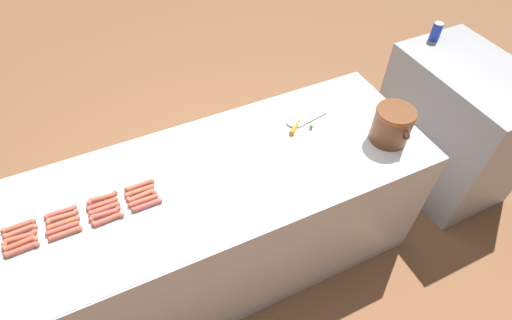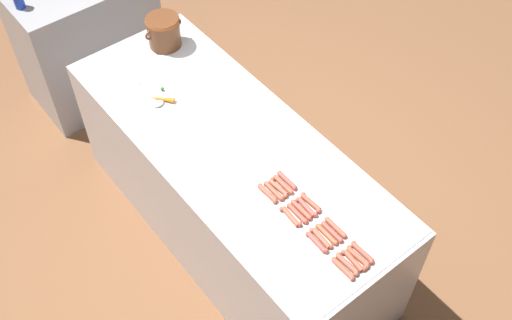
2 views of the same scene
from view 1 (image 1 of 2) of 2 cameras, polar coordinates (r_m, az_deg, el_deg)
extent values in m
plane|color=brown|center=(2.81, -3.47, -13.63)|extent=(20.00, 20.00, 0.00)
cube|color=#BCBCC1|center=(2.42, -3.97, -8.53)|extent=(0.86, 2.27, 0.91)
cube|color=silver|center=(2.05, -4.63, -1.51)|extent=(0.85, 2.22, 0.00)
cube|color=#A0A0A4|center=(3.22, 26.66, 4.33)|extent=(0.97, 0.62, 1.00)
cylinder|color=#B4573E|center=(2.13, -31.33, -8.23)|extent=(0.03, 0.13, 0.03)
sphere|color=#B4573E|center=(2.15, -32.90, -8.68)|extent=(0.03, 0.03, 0.03)
sphere|color=#B4573E|center=(2.12, -29.73, -7.76)|extent=(0.03, 0.03, 0.03)
cylinder|color=#B55346|center=(2.09, -26.61, -6.81)|extent=(0.03, 0.13, 0.03)
sphere|color=#B55346|center=(2.10, -28.24, -7.36)|extent=(0.03, 0.03, 0.03)
sphere|color=#B55346|center=(2.08, -24.98, -6.24)|extent=(0.03, 0.03, 0.03)
cylinder|color=#B6573E|center=(2.06, -21.52, -5.15)|extent=(0.04, 0.13, 0.03)
sphere|color=#B6573E|center=(2.07, -23.16, -5.78)|extent=(0.03, 0.03, 0.03)
sphere|color=#B6573E|center=(2.06, -19.88, -4.50)|extent=(0.03, 0.03, 0.03)
cylinder|color=#B3553F|center=(2.05, -16.61, -3.56)|extent=(0.03, 0.13, 0.03)
sphere|color=#B3553F|center=(2.05, -18.31, -4.07)|extent=(0.03, 0.03, 0.03)
sphere|color=#B3553F|center=(2.05, -14.92, -3.03)|extent=(0.03, 0.03, 0.03)
cylinder|color=#B35A47|center=(2.11, -31.16, -8.88)|extent=(0.03, 0.13, 0.03)
sphere|color=#B35A47|center=(2.13, -32.75, -9.28)|extent=(0.03, 0.03, 0.03)
sphere|color=#B35A47|center=(2.09, -29.54, -8.47)|extent=(0.03, 0.03, 0.03)
cylinder|color=#B55C45|center=(2.07, -26.41, -7.44)|extent=(0.04, 0.13, 0.03)
sphere|color=#B55C45|center=(2.08, -28.04, -8.04)|extent=(0.03, 0.03, 0.03)
sphere|color=#B55C45|center=(2.06, -24.76, -6.83)|extent=(0.03, 0.03, 0.03)
cylinder|color=#BD5241|center=(2.04, -21.51, -6.01)|extent=(0.03, 0.13, 0.03)
sphere|color=#BD5241|center=(2.04, -23.20, -6.57)|extent=(0.03, 0.03, 0.03)
sphere|color=#BD5241|center=(2.03, -19.82, -5.43)|extent=(0.03, 0.03, 0.03)
cylinder|color=#BE573E|center=(2.03, -16.61, -4.33)|extent=(0.03, 0.13, 0.03)
sphere|color=#BE573E|center=(2.03, -18.30, -4.91)|extent=(0.03, 0.03, 0.03)
sphere|color=#BE573E|center=(2.03, -14.91, -3.74)|extent=(0.03, 0.03, 0.03)
cylinder|color=#BA573F|center=(2.09, -31.22, -9.67)|extent=(0.04, 0.13, 0.03)
sphere|color=#BA573F|center=(2.11, -32.82, -10.24)|extent=(0.03, 0.03, 0.03)
sphere|color=#BA573F|center=(2.08, -29.60, -9.09)|extent=(0.03, 0.03, 0.03)
cylinder|color=#BC5E3E|center=(2.04, -26.30, -8.24)|extent=(0.03, 0.13, 0.03)
sphere|color=#BC5E3E|center=(2.06, -27.97, -8.77)|extent=(0.03, 0.03, 0.03)
sphere|color=#BC5E3E|center=(2.03, -24.62, -7.69)|extent=(0.03, 0.03, 0.03)
cylinder|color=#B85542|center=(2.02, -21.24, -6.63)|extent=(0.03, 0.13, 0.03)
sphere|color=#B85542|center=(2.02, -22.95, -7.16)|extent=(0.03, 0.03, 0.03)
sphere|color=#B85542|center=(2.01, -19.52, -6.08)|extent=(0.03, 0.03, 0.03)
cylinder|color=#B15C45|center=(2.01, -16.36, -5.01)|extent=(0.04, 0.13, 0.03)
sphere|color=#B15C45|center=(2.01, -18.10, -5.47)|extent=(0.03, 0.03, 0.03)
sphere|color=#B15C45|center=(2.00, -14.61, -4.54)|extent=(0.03, 0.03, 0.03)
cylinder|color=#BB563E|center=(2.07, -31.17, -10.38)|extent=(0.04, 0.13, 0.03)
sphere|color=#BB563E|center=(2.09, -32.80, -10.74)|extent=(0.03, 0.03, 0.03)
sphere|color=#BB563E|center=(2.05, -29.51, -10.00)|extent=(0.03, 0.03, 0.03)
cylinder|color=#B25142|center=(2.03, -26.36, -8.94)|extent=(0.03, 0.13, 0.03)
sphere|color=#B25142|center=(2.04, -28.05, -9.45)|extent=(0.03, 0.03, 0.03)
sphere|color=#B25142|center=(2.02, -24.66, -8.42)|extent=(0.03, 0.03, 0.03)
cylinder|color=#BA5346|center=(2.00, -21.19, -7.34)|extent=(0.03, 0.13, 0.03)
sphere|color=#BA5346|center=(2.00, -22.90, -7.98)|extent=(0.03, 0.03, 0.03)
sphere|color=#BA5346|center=(1.99, -19.48, -6.69)|extent=(0.03, 0.03, 0.03)
cylinder|color=#BB553E|center=(1.99, -16.12, -5.72)|extent=(0.03, 0.13, 0.03)
sphere|color=#BB553E|center=(1.99, -17.86, -6.30)|extent=(0.03, 0.03, 0.03)
sphere|color=#BB553E|center=(1.99, -14.38, -5.14)|extent=(0.03, 0.03, 0.03)
cylinder|color=#B05240|center=(2.05, -31.01, -11.12)|extent=(0.03, 0.13, 0.03)
sphere|color=#B05240|center=(2.07, -32.66, -11.52)|extent=(0.03, 0.03, 0.03)
sphere|color=#B05240|center=(2.03, -29.33, -10.70)|extent=(0.03, 0.03, 0.03)
cylinder|color=#BA563F|center=(2.01, -26.06, -9.60)|extent=(0.03, 0.13, 0.03)
sphere|color=#BA563F|center=(2.02, -27.77, -10.11)|extent=(0.03, 0.03, 0.03)
sphere|color=#BA563F|center=(1.99, -24.33, -9.07)|extent=(0.03, 0.03, 0.03)
cylinder|color=#B5523E|center=(1.97, -20.80, -8.10)|extent=(0.03, 0.13, 0.03)
sphere|color=#B5523E|center=(1.98, -22.57, -8.57)|extent=(0.03, 0.03, 0.03)
sphere|color=#B5523E|center=(1.97, -19.02, -7.61)|extent=(0.03, 0.03, 0.03)
cylinder|color=#BA5045|center=(1.96, -15.64, -6.36)|extent=(0.03, 0.13, 0.03)
sphere|color=#BA5045|center=(1.97, -17.41, -6.92)|extent=(0.03, 0.03, 0.03)
sphere|color=#BA5045|center=(1.96, -13.87, -5.80)|extent=(0.03, 0.03, 0.03)
cylinder|color=brown|center=(2.26, 19.21, 4.83)|extent=(0.21, 0.21, 0.21)
torus|color=#9E4A1B|center=(2.20, 19.79, 6.54)|extent=(0.22, 0.22, 0.02)
torus|color=brown|center=(2.30, 17.77, 6.86)|extent=(0.06, 0.01, 0.06)
torus|color=brown|center=(2.19, 20.97, 3.48)|extent=(0.06, 0.01, 0.06)
cylinder|color=#B7B7BC|center=(2.33, 8.22, 5.82)|extent=(0.05, 0.22, 0.01)
ellipsoid|color=#B7B7BC|center=(2.29, 5.13, 5.35)|extent=(0.08, 0.06, 0.02)
cone|color=orange|center=(2.28, 5.96, 5.23)|extent=(0.13, 0.15, 0.03)
sphere|color=#387F2D|center=(2.27, 8.06, 4.82)|extent=(0.02, 0.02, 0.02)
cylinder|color=#1938B2|center=(3.08, 24.77, 16.61)|extent=(0.07, 0.07, 0.12)
cylinder|color=silver|center=(3.05, 25.16, 17.59)|extent=(0.06, 0.06, 0.00)
camera|label=2|loc=(3.12, -80.71, 38.46)|focal=42.87mm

